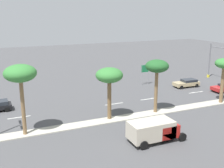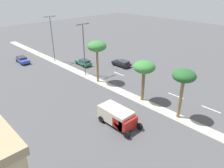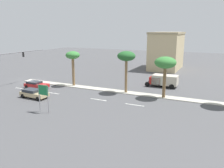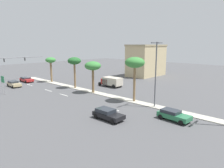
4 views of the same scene
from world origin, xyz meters
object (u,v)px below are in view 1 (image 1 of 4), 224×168
directional_road_sign (145,71)px  palm_tree_outboard (157,68)px  palm_tree_inboard (224,66)px  palm_tree_right (109,77)px  palm_tree_leading (20,75)px  sedan_tan_right (187,83)px  box_truck (155,130)px

directional_road_sign → palm_tree_outboard: (-13.28, 6.12, 3.44)m
directional_road_sign → palm_tree_outboard: 15.03m
palm_tree_inboard → palm_tree_right: bearing=87.7°
directional_road_sign → palm_tree_inboard: (-13.72, -4.81, 2.91)m
palm_tree_leading → sedan_tan_right: palm_tree_leading is taller
palm_tree_inboard → palm_tree_outboard: bearing=87.7°
directional_road_sign → palm_tree_outboard: palm_tree_outboard is taller
box_truck → palm_tree_leading: bearing=60.4°
palm_tree_outboard → palm_tree_leading: bearing=90.8°
palm_tree_inboard → box_truck: size_ratio=1.12×
sedan_tan_right → directional_road_sign: bearing=53.8°
palm_tree_right → box_truck: (-7.39, -1.91, -4.21)m
directional_road_sign → palm_tree_inboard: size_ratio=0.56×
directional_road_sign → palm_tree_right: palm_tree_right is taller
palm_tree_inboard → palm_tree_leading: palm_tree_leading is taller
palm_tree_inboard → sedan_tan_right: size_ratio=1.40×
palm_tree_inboard → palm_tree_leading: bearing=89.6°
palm_tree_right → palm_tree_outboard: bearing=-92.3°
sedan_tan_right → box_truck: (-16.02, 16.73, 0.52)m
palm_tree_outboard → sedan_tan_right: palm_tree_outboard is taller
directional_road_sign → palm_tree_leading: size_ratio=0.47×
palm_tree_inboard → sedan_tan_right: bearing=-7.3°
palm_tree_outboard → directional_road_sign: bearing=-24.7°
palm_tree_inboard → palm_tree_right: 17.46m
palm_tree_inboard → palm_tree_leading: (0.19, 27.64, 1.19)m
directional_road_sign → palm_tree_leading: palm_tree_leading is taller
palm_tree_leading → palm_tree_right: bearing=-87.1°
palm_tree_outboard → box_truck: palm_tree_outboard is taller
box_truck → sedan_tan_right: bearing=-46.2°
palm_tree_outboard → sedan_tan_right: bearing=-53.8°
palm_tree_outboard → sedan_tan_right: 15.95m
palm_tree_right → palm_tree_leading: bearing=92.9°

